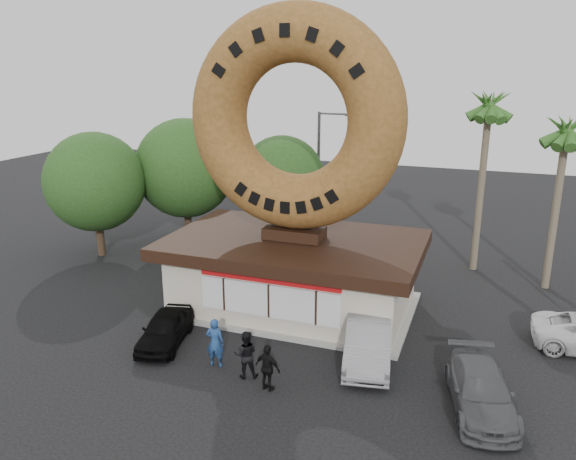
# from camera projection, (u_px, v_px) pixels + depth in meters

# --- Properties ---
(ground) EXTENTS (90.00, 90.00, 0.00)m
(ground) POSITION_uv_depth(u_px,v_px,m) (239.00, 371.00, 20.43)
(ground) COLOR black
(ground) RESTS_ON ground
(donut_shop) EXTENTS (11.20, 7.20, 3.80)m
(donut_shop) POSITION_uv_depth(u_px,v_px,m) (294.00, 271.00, 25.31)
(donut_shop) COLOR beige
(donut_shop) RESTS_ON ground
(giant_donut) EXTENTS (9.36, 2.39, 9.36)m
(giant_donut) POSITION_uv_depth(u_px,v_px,m) (295.00, 120.00, 23.40)
(giant_donut) COLOR #9C612D
(giant_donut) RESTS_ON donut_shop
(tree_west) EXTENTS (6.00, 6.00, 7.65)m
(tree_west) POSITION_uv_depth(u_px,v_px,m) (185.00, 168.00, 33.93)
(tree_west) COLOR #473321
(tree_west) RESTS_ON ground
(tree_mid) EXTENTS (5.20, 5.20, 6.63)m
(tree_mid) POSITION_uv_depth(u_px,v_px,m) (282.00, 179.00, 34.09)
(tree_mid) COLOR #473321
(tree_mid) RESTS_ON ground
(tree_far) EXTENTS (5.60, 5.60, 7.14)m
(tree_far) POSITION_uv_depth(u_px,v_px,m) (95.00, 182.00, 31.58)
(tree_far) COLOR #473321
(tree_far) RESTS_ON ground
(palm_near) EXTENTS (2.60, 2.60, 9.75)m
(palm_near) POSITION_uv_depth(u_px,v_px,m) (489.00, 112.00, 28.14)
(palm_near) COLOR #726651
(palm_near) RESTS_ON ground
(palm_far) EXTENTS (2.60, 2.60, 8.75)m
(palm_far) POSITION_uv_depth(u_px,v_px,m) (566.00, 137.00, 25.90)
(palm_far) COLOR #726651
(palm_far) RESTS_ON ground
(street_lamp) EXTENTS (2.11, 0.20, 8.00)m
(street_lamp) POSITION_uv_depth(u_px,v_px,m) (321.00, 170.00, 34.15)
(street_lamp) COLOR #59595E
(street_lamp) RESTS_ON ground
(person_left) EXTENTS (0.74, 0.53, 1.89)m
(person_left) POSITION_uv_depth(u_px,v_px,m) (215.00, 342.00, 20.53)
(person_left) COLOR navy
(person_left) RESTS_ON ground
(person_center) EXTENTS (1.05, 0.95, 1.77)m
(person_center) POSITION_uv_depth(u_px,v_px,m) (246.00, 354.00, 19.81)
(person_center) COLOR black
(person_center) RESTS_ON ground
(person_right) EXTENTS (1.06, 0.63, 1.69)m
(person_right) POSITION_uv_depth(u_px,v_px,m) (268.00, 368.00, 19.01)
(person_right) COLOR black
(person_right) RESTS_ON ground
(car_black) EXTENTS (2.31, 4.01, 1.28)m
(car_black) POSITION_uv_depth(u_px,v_px,m) (165.00, 329.00, 22.26)
(car_black) COLOR black
(car_black) RESTS_ON ground
(car_silver) EXTENTS (2.47, 4.92, 1.55)m
(car_silver) POSITION_uv_depth(u_px,v_px,m) (368.00, 341.00, 21.00)
(car_silver) COLOR gray
(car_silver) RESTS_ON ground
(car_grey) EXTENTS (2.77, 4.83, 1.32)m
(car_grey) POSITION_uv_depth(u_px,v_px,m) (481.00, 391.00, 18.03)
(car_grey) COLOR #515356
(car_grey) RESTS_ON ground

